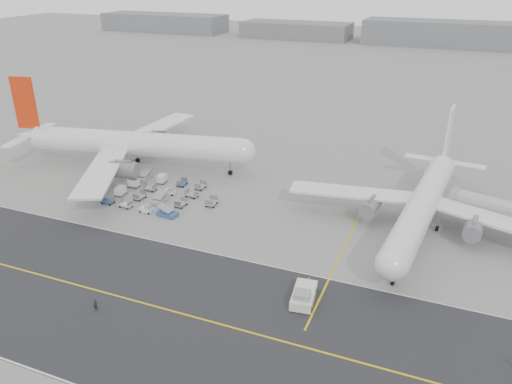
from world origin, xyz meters
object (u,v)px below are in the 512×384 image
at_px(airliner_a, 131,144).
at_px(pushback_tug, 304,295).
at_px(jet_bridge, 495,210).
at_px(airliner_b, 424,203).
at_px(ground_crew_a, 96,305).

relative_size(airliner_a, pushback_tug, 6.98).
bearing_deg(jet_bridge, airliner_b, -146.65).
xyz_separation_m(pushback_tug, jet_bridge, (25.34, 32.78, 3.24)).
relative_size(airliner_b, pushback_tug, 5.99).
height_order(airliner_a, jet_bridge, airliner_a).
relative_size(pushback_tug, ground_crew_a, 4.70).
relative_size(airliner_a, airliner_b, 1.16).
bearing_deg(pushback_tug, jet_bridge, 45.03).
distance_m(airliner_a, ground_crew_a, 54.51).
bearing_deg(airliner_b, ground_crew_a, -127.37).
distance_m(pushback_tug, jet_bridge, 41.56).
bearing_deg(airliner_b, jet_bridge, 23.15).
xyz_separation_m(airliner_b, pushback_tug, (-13.29, -29.03, -4.07)).
height_order(airliner_a, ground_crew_a, airliner_a).
height_order(pushback_tug, jet_bridge, jet_bridge).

